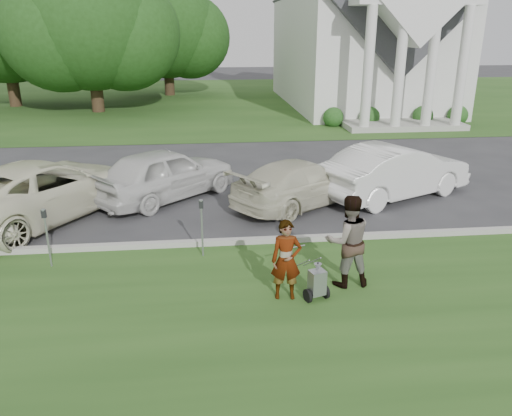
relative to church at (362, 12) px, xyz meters
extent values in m
plane|color=#333335|center=(-9.00, -23.11, -5.94)|extent=(120.00, 120.00, 0.00)
cube|color=#264A19|center=(-9.00, -26.11, -5.93)|extent=(80.00, 7.00, 0.01)
cube|color=#264A19|center=(-9.00, 3.89, -5.93)|extent=(80.00, 30.00, 0.01)
cube|color=#9E9E93|center=(-9.00, -22.56, -5.86)|extent=(80.00, 0.18, 0.15)
cube|color=white|center=(0.00, 0.89, -2.44)|extent=(9.00, 16.00, 7.00)
cube|color=#9E9E93|center=(0.00, -8.31, -5.79)|extent=(6.20, 2.60, 0.30)
cylinder|color=white|center=(-2.40, -9.31, -2.94)|extent=(0.50, 0.50, 6.00)
cylinder|color=white|center=(-0.80, -9.31, -2.94)|extent=(0.50, 0.50, 6.00)
cylinder|color=white|center=(0.80, -9.31, -2.94)|extent=(0.50, 0.50, 6.00)
cylinder|color=white|center=(2.40, -9.31, -2.94)|extent=(0.50, 0.50, 6.00)
sphere|color=#1E4C19|center=(-3.50, -7.41, -5.49)|extent=(1.10, 1.10, 1.10)
sphere|color=#1E4C19|center=(-1.50, -7.41, -5.49)|extent=(1.10, 1.10, 1.10)
sphere|color=#1E4C19|center=(1.50, -7.41, -5.49)|extent=(1.10, 1.10, 1.10)
sphere|color=#1E4C19|center=(3.50, -7.41, -5.49)|extent=(1.10, 1.10, 1.10)
cylinder|color=#332316|center=(-17.00, -1.11, -4.34)|extent=(0.76, 0.76, 3.20)
sphere|color=#1F4515|center=(-17.00, -1.11, -0.43)|extent=(8.40, 8.40, 8.40)
sphere|color=#1F4515|center=(-15.11, -0.81, -1.27)|extent=(6.89, 6.89, 6.89)
sphere|color=#1F4515|center=(-18.68, -1.41, -1.06)|extent=(7.22, 7.22, 7.22)
cylinder|color=#332316|center=(-23.00, 1.89, -4.14)|extent=(0.76, 0.76, 3.60)
sphere|color=#1F4515|center=(-23.00, 1.89, 0.19)|extent=(9.20, 9.20, 9.20)
sphere|color=#1F4515|center=(-20.93, 2.19, -0.73)|extent=(7.54, 7.54, 7.54)
cylinder|color=#332316|center=(-13.00, 6.89, -4.44)|extent=(0.76, 0.76, 3.00)
sphere|color=#1F4515|center=(-13.00, 6.89, -0.85)|extent=(7.60, 7.60, 7.60)
sphere|color=#1F4515|center=(-11.29, 7.19, -1.61)|extent=(6.23, 6.23, 6.23)
sphere|color=#1F4515|center=(-14.52, 6.59, -1.42)|extent=(6.54, 6.54, 6.54)
cylinder|color=black|center=(-8.58, -25.41, -5.81)|extent=(0.14, 0.27, 0.27)
cylinder|color=black|center=(-8.21, -25.29, -5.81)|extent=(0.14, 0.27, 0.27)
cylinder|color=#2D2D33|center=(-8.39, -25.35, -5.81)|extent=(0.43, 0.17, 0.03)
cube|color=#989BA1|center=(-8.39, -25.35, -5.56)|extent=(0.36, 0.32, 0.49)
cone|color=#989BA1|center=(-8.39, -25.35, -5.23)|extent=(0.19, 0.19, 0.14)
cylinder|color=#2D2D33|center=(-8.39, -25.35, -5.16)|extent=(0.04, 0.04, 0.05)
cylinder|color=#989BA1|center=(-8.65, -24.99, -5.34)|extent=(0.23, 0.63, 0.47)
cylinder|color=#989BA1|center=(-8.41, -24.91, -5.34)|extent=(0.23, 0.63, 0.47)
cylinder|color=#989BA1|center=(-8.63, -24.64, -5.11)|extent=(0.28, 0.11, 0.02)
imported|color=#999999|center=(-8.97, -25.20, -5.15)|extent=(0.61, 0.42, 1.58)
imported|color=#999999|center=(-7.67, -24.80, -4.98)|extent=(0.97, 0.78, 1.91)
cylinder|color=#989BA1|center=(-10.56, -23.14, -5.35)|extent=(0.04, 0.04, 1.19)
cube|color=#2D2D33|center=(-10.56, -23.14, -4.67)|extent=(0.10, 0.07, 0.18)
cylinder|color=#989BA1|center=(-10.56, -23.14, -4.58)|extent=(0.09, 0.09, 0.03)
cylinder|color=#989BA1|center=(-13.88, -23.34, -5.36)|extent=(0.04, 0.04, 1.17)
cube|color=#2D2D33|center=(-13.88, -23.34, -4.70)|extent=(0.10, 0.07, 0.17)
cylinder|color=#989BA1|center=(-13.88, -23.34, -4.61)|extent=(0.09, 0.09, 0.03)
imported|color=beige|center=(-14.87, -20.09, -5.14)|extent=(5.34, 6.28, 1.60)
imported|color=silver|center=(-11.66, -18.85, -5.14)|extent=(4.69, 4.55, 1.59)
imported|color=beige|center=(-7.64, -19.81, -5.27)|extent=(4.82, 4.21, 1.33)
imported|color=silver|center=(-4.64, -19.42, -5.12)|extent=(5.26, 3.73, 1.65)
camera|label=1|loc=(-10.44, -33.64, -1.00)|focal=35.00mm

